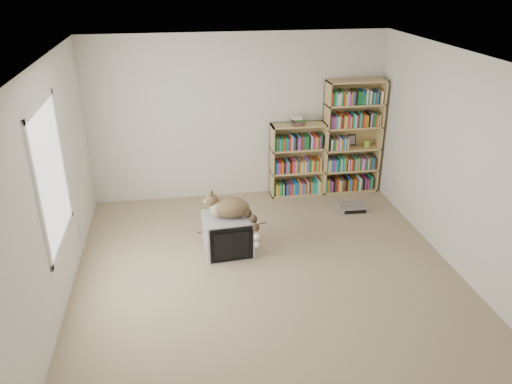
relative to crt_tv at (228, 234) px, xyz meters
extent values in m
cube|color=tan|center=(0.40, -0.73, -0.25)|extent=(4.50, 5.00, 0.01)
cube|color=silver|center=(0.40, 1.77, 1.00)|extent=(4.50, 0.02, 2.50)
cube|color=silver|center=(0.40, -3.23, 1.00)|extent=(4.50, 0.02, 2.50)
cube|color=silver|center=(-1.85, -0.73, 1.00)|extent=(0.02, 5.00, 2.50)
cube|color=silver|center=(2.65, -0.73, 1.00)|extent=(0.02, 5.00, 2.50)
cube|color=white|center=(0.40, -0.73, 2.25)|extent=(4.50, 5.00, 0.02)
cube|color=white|center=(-1.83, -0.53, 1.15)|extent=(0.02, 1.22, 1.52)
cube|color=#A5A5A7|center=(0.00, -0.01, 0.00)|extent=(0.62, 0.57, 0.51)
cube|color=black|center=(0.02, -0.25, 0.00)|extent=(0.54, 0.07, 0.47)
cube|color=black|center=(0.02, -0.27, -0.01)|extent=(0.43, 0.04, 0.35)
cube|color=black|center=(-0.01, 0.11, -0.01)|extent=(0.37, 0.31, 0.30)
ellipsoid|color=#3C2B18|center=(0.04, -0.01, 0.38)|extent=(0.51, 0.38, 0.26)
ellipsoid|color=#3C2B18|center=(0.16, -0.03, 0.37)|extent=(0.25, 0.26, 0.19)
ellipsoid|color=tan|center=(-0.12, 0.00, 0.37)|extent=(0.21, 0.21, 0.21)
ellipsoid|color=#3C2B18|center=(-0.19, 0.02, 0.49)|extent=(0.19, 0.18, 0.16)
sphere|color=beige|center=(-0.25, 0.03, 0.47)|extent=(0.07, 0.07, 0.07)
cone|color=black|center=(-0.19, -0.02, 0.57)|extent=(0.07, 0.08, 0.08)
cone|color=black|center=(-0.17, 0.07, 0.57)|extent=(0.07, 0.08, 0.08)
cube|color=tan|center=(1.72, 1.61, 0.64)|extent=(0.02, 0.30, 1.79)
cube|color=tan|center=(2.59, 1.61, 0.64)|extent=(0.03, 0.30, 1.79)
cube|color=tan|center=(2.16, 1.74, 0.64)|extent=(0.90, 0.03, 1.79)
cube|color=tan|center=(2.16, 1.61, 1.53)|extent=(0.90, 0.30, 0.02)
cube|color=tan|center=(2.16, 1.61, -0.24)|extent=(0.90, 0.30, 0.03)
cube|color=tan|center=(2.16, 1.61, 0.11)|extent=(0.90, 0.30, 0.03)
cube|color=tan|center=(2.16, 1.61, 0.47)|extent=(0.90, 0.30, 0.02)
cube|color=tan|center=(2.16, 1.61, 0.82)|extent=(0.90, 0.30, 0.02)
cube|color=tan|center=(2.16, 1.61, 1.17)|extent=(0.90, 0.30, 0.02)
cube|color=red|center=(2.16, 1.61, -0.13)|extent=(0.82, 0.24, 0.19)
cube|color=blue|center=(2.16, 1.61, 0.22)|extent=(0.82, 0.24, 0.19)
cube|color=#126525|center=(2.16, 1.61, 0.57)|extent=(0.82, 0.24, 0.19)
cube|color=beige|center=(2.16, 1.61, 0.93)|extent=(0.82, 0.24, 0.19)
cube|color=black|center=(2.16, 1.61, 1.28)|extent=(0.82, 0.24, 0.19)
cube|color=tan|center=(0.88, 1.61, 0.32)|extent=(0.03, 0.30, 1.15)
cube|color=tan|center=(1.70, 1.61, 0.32)|extent=(0.02, 0.30, 1.15)
cube|color=tan|center=(1.29, 1.74, 0.32)|extent=(0.84, 0.03, 1.15)
cube|color=tan|center=(1.29, 1.61, 0.89)|extent=(0.84, 0.30, 0.02)
cube|color=tan|center=(1.29, 1.61, -0.24)|extent=(0.84, 0.30, 0.03)
cube|color=tan|center=(1.29, 1.61, 0.14)|extent=(0.84, 0.30, 0.03)
cube|color=tan|center=(1.29, 1.61, 0.51)|extent=(0.84, 0.30, 0.02)
cube|color=red|center=(1.29, 1.61, -0.13)|extent=(0.76, 0.24, 0.19)
cube|color=blue|center=(1.29, 1.61, 0.24)|extent=(0.76, 0.24, 0.19)
cube|color=#126525|center=(1.29, 1.61, 0.62)|extent=(0.76, 0.24, 0.19)
cube|color=red|center=(1.26, 1.58, 0.97)|extent=(0.18, 0.24, 0.13)
cylinder|color=#91B734|center=(2.41, 1.61, 0.53)|extent=(0.09, 0.09, 0.10)
cube|color=black|center=(2.19, 1.71, 0.57)|extent=(0.13, 0.05, 0.18)
cube|color=#BABABF|center=(1.96, 0.86, -0.21)|extent=(0.40, 0.30, 0.09)
cube|color=silver|center=(-1.83, 0.34, 0.07)|extent=(0.01, 0.08, 0.13)
camera|label=1|loc=(-0.56, -5.48, 3.09)|focal=35.00mm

